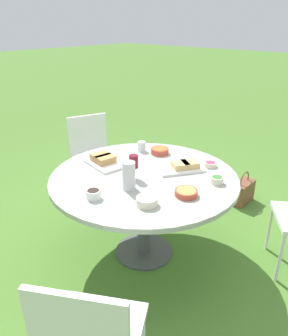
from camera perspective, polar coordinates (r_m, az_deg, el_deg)
ground_plane at (r=2.94m, az=0.00°, el=-14.34°), size 40.00×40.00×0.00m
dining_table at (r=2.58m, az=0.00°, el=-2.98°), size 1.46×1.46×0.74m
chair_near_right at (r=3.68m, az=-9.05°, el=3.15°), size 0.56×0.55×0.89m
chair_far_back at (r=1.70m, az=-9.46°, el=-26.88°), size 0.59×0.59×0.89m
water_pitcher at (r=2.30m, az=-2.66°, el=-1.34°), size 0.10×0.09×0.21m
wine_glass at (r=2.44m, az=-1.81°, el=0.98°), size 0.07×0.07×0.19m
platter_bread_main at (r=2.64m, az=6.76°, el=0.21°), size 0.40×0.35×0.07m
platter_charcuterie at (r=2.74m, az=-6.94°, el=1.28°), size 0.28×0.36×0.07m
bowl_fries at (r=2.26m, az=7.35°, el=-4.25°), size 0.16×0.16×0.04m
bowl_salad at (r=2.46m, az=12.59°, el=-2.01°), size 0.09×0.09×0.05m
bowl_olives at (r=2.23m, az=-8.81°, el=-4.46°), size 0.10×0.10×0.06m
bowl_dip_red at (r=2.74m, az=11.47°, el=0.66°), size 0.10×0.10×0.04m
bowl_dip_cream at (r=2.13m, az=0.49°, el=-5.69°), size 0.14×0.14×0.06m
bowl_roasted_veg at (r=2.95m, az=2.76°, el=3.05°), size 0.16×0.16×0.05m
cup_water_near at (r=2.99m, az=-0.43°, el=3.79°), size 0.07×0.07×0.09m
handbag at (r=3.74m, az=16.83°, el=-3.96°), size 0.30×0.14×0.37m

